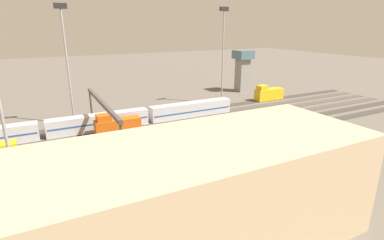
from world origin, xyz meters
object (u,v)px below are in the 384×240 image
object	(u,v)px
train_on_track_0	(268,94)
light_mast_0	(223,44)
train_on_track_2	(117,126)
control_tower	(243,68)
train_on_track_5	(26,170)
light_mast_2	(66,51)
train_on_track_4	(144,138)
signal_gantry	(102,107)
maintenance_shed	(154,209)
train_on_track_1	(99,122)

from	to	relation	value
train_on_track_0	light_mast_0	distance (m)	22.80
train_on_track_2	control_tower	bearing A→B (deg)	-154.25
train_on_track_5	light_mast_2	xyz separation A→B (m)	(-10.40, -28.06, 15.79)
light_mast_0	control_tower	world-z (taller)	light_mast_0
train_on_track_4	light_mast_2	xyz separation A→B (m)	(10.47, -23.06, 15.95)
light_mast_0	signal_gantry	bearing A→B (deg)	22.17
light_mast_2	signal_gantry	size ratio (longest dim) A/B	0.94
train_on_track_5	light_mast_2	bearing A→B (deg)	-110.34
light_mast_2	maintenance_shed	size ratio (longest dim) A/B	0.58
train_on_track_0	train_on_track_1	world-z (taller)	train_on_track_0
light_mast_0	control_tower	bearing A→B (deg)	-144.30
train_on_track_4	signal_gantry	distance (m)	11.21
light_mast_2	control_tower	xyz separation A→B (m)	(-60.86, -12.69, -9.27)
train_on_track_1	light_mast_0	size ratio (longest dim) A/B	2.49
signal_gantry	maintenance_shed	world-z (taller)	maintenance_shed
maintenance_shed	train_on_track_2	bearing A→B (deg)	-98.56
train_on_track_4	control_tower	bearing A→B (deg)	-144.64
light_mast_0	signal_gantry	world-z (taller)	light_mast_0
maintenance_shed	light_mast_0	bearing A→B (deg)	-128.65
light_mast_0	control_tower	distance (m)	22.63
train_on_track_1	train_on_track_4	bearing A→B (deg)	111.26
train_on_track_4	train_on_track_0	bearing A→B (deg)	-158.00
train_on_track_0	maintenance_shed	distance (m)	76.75
light_mast_2	maintenance_shed	distance (m)	53.97
train_on_track_2	train_on_track_4	distance (m)	10.44
maintenance_shed	signal_gantry	bearing A→B (deg)	-94.21
maintenance_shed	control_tower	world-z (taller)	control_tower
train_on_track_5	train_on_track_1	distance (m)	25.02
signal_gantry	train_on_track_1	bearing A→B (deg)	-92.91
train_on_track_5	train_on_track_4	size ratio (longest dim) A/B	0.21
light_mast_2	control_tower	distance (m)	62.86
light_mast_2	maintenance_shed	xyz separation A→B (m)	(-1.52, 52.64, -11.79)
train_on_track_1	control_tower	xyz separation A→B (m)	(-56.23, -20.75, 6.66)
train_on_track_0	train_on_track_5	world-z (taller)	same
train_on_track_1	maintenance_shed	world-z (taller)	maintenance_shed
light_mast_2	control_tower	bearing A→B (deg)	-168.22
train_on_track_5	control_tower	xyz separation A→B (m)	(-71.26, -40.75, 6.52)
train_on_track_4	signal_gantry	bearing A→B (deg)	-50.34
train_on_track_2	control_tower	distance (m)	59.63
signal_gantry	train_on_track_0	bearing A→B (deg)	-167.36
light_mast_2	train_on_track_1	bearing A→B (deg)	119.88
train_on_track_5	maintenance_shed	xyz separation A→B (m)	(-11.92, 24.58, 4.00)
train_on_track_2	signal_gantry	world-z (taller)	signal_gantry
control_tower	maintenance_shed	bearing A→B (deg)	47.75
light_mast_2	train_on_track_4	bearing A→B (deg)	114.41
train_on_track_1	signal_gantry	xyz separation A→B (m)	(0.38, 7.50, 5.54)
light_mast_0	maintenance_shed	world-z (taller)	light_mast_0
maintenance_shed	train_on_track_4	bearing A→B (deg)	-106.83
train_on_track_0	train_on_track_5	xyz separation A→B (m)	(70.37, 25.00, 0.00)
train_on_track_1	light_mast_0	xyz separation A→B (m)	(-39.54, -8.76, 16.15)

